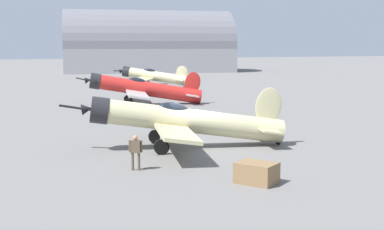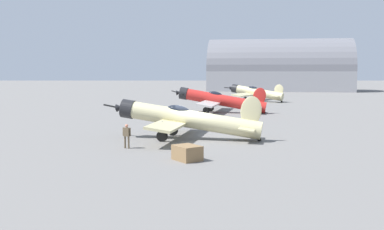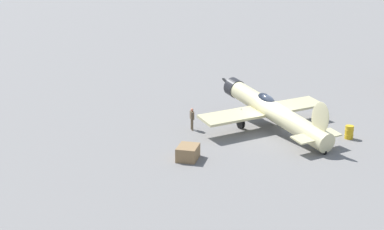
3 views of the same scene
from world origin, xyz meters
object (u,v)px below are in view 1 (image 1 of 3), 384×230
Objects in this scene: airplane_far_line at (152,76)px; ground_crew_mechanic at (136,149)px; fuel_drum at (239,128)px; equipment_crate at (257,173)px; airplane_foreground at (183,120)px; airplane_mid_apron at (142,89)px.

ground_crew_mechanic is at bearing 101.34° from airplane_far_line.
ground_crew_mechanic is 1.74× the size of fuel_drum.
equipment_crate is (-3.91, -3.97, -0.54)m from ground_crew_mechanic.
fuel_drum is at bearing -139.18° from airplane_foreground.
ground_crew_mechanic is 0.82× the size of equipment_crate.
fuel_drum is (-38.03, 6.13, -1.05)m from airplane_far_line.
equipment_crate is 11.42m from fuel_drum.
airplane_mid_apron is 26.02m from ground_crew_mechanic.
airplane_foreground is 7.58× the size of ground_crew_mechanic.
airplane_foreground is 5.51m from ground_crew_mechanic.
equipment_crate is (-48.54, 10.60, -1.09)m from airplane_far_line.
fuel_drum is (10.51, -4.47, 0.03)m from equipment_crate.
airplane_mid_apron is 29.05m from equipment_crate.
airplane_mid_apron is (20.91, -3.77, 0.02)m from airplane_foreground.
airplane_mid_apron reaches higher than ground_crew_mechanic.
airplane_mid_apron is 14.27× the size of fuel_drum.
airplane_mid_apron is 20.95m from airplane_far_line.
equipment_crate is (-7.91, -0.22, -1.09)m from airplane_foreground.
airplane_foreground reaches higher than airplane_mid_apron.
ground_crew_mechanic is (-24.91, 7.52, -0.57)m from airplane_mid_apron.
fuel_drum is (2.60, -4.70, -1.06)m from airplane_foreground.
equipment_crate is 2.12× the size of fuel_drum.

